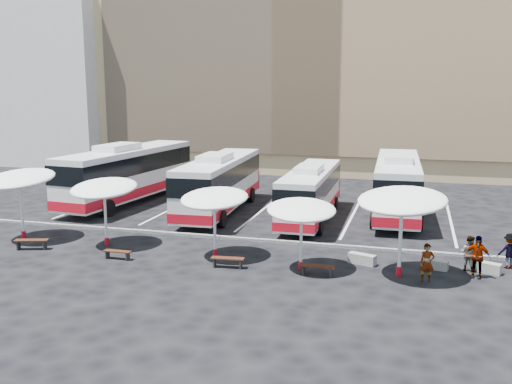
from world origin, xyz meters
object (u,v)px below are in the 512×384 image
(wood_bench_0, at_px, (31,242))
(wood_bench_3, at_px, (317,268))
(sunshade_0, at_px, (19,179))
(passenger_0, at_px, (427,263))
(sunshade_2, at_px, (214,198))
(bus_2, at_px, (311,191))
(passenger_3, at_px, (509,251))
(wood_bench_1, at_px, (117,253))
(conc_bench_2, at_px, (486,267))
(sunshade_4, at_px, (402,201))
(passenger_2, at_px, (477,257))
(bus_3, at_px, (397,183))
(passenger_1, at_px, (469,253))
(sunshade_3, at_px, (301,210))
(bus_0, at_px, (128,172))
(sunshade_1, at_px, (104,188))
(wood_bench_2, at_px, (228,260))
(conc_bench_0, at_px, (362,259))
(bus_1, at_px, (220,182))
(conc_bench_1, at_px, (435,265))

(wood_bench_0, relative_size, wood_bench_3, 1.13)
(sunshade_0, bearing_deg, passenger_0, -3.40)
(sunshade_2, bearing_deg, bus_2, 71.48)
(passenger_3, bearing_deg, sunshade_0, -8.60)
(wood_bench_1, relative_size, conc_bench_2, 1.09)
(wood_bench_0, bearing_deg, sunshade_4, 2.50)
(passenger_2, bearing_deg, wood_bench_1, -159.10)
(bus_3, distance_m, sunshade_0, 22.58)
(sunshade_4, relative_size, passenger_1, 2.92)
(sunshade_3, relative_size, sunshade_4, 0.82)
(conc_bench_2, height_order, passenger_3, passenger_3)
(bus_2, relative_size, passenger_2, 5.86)
(sunshade_4, bearing_deg, conc_bench_2, 22.85)
(wood_bench_3, xyz_separation_m, conc_bench_2, (7.19, 2.47, -0.12))
(sunshade_4, bearing_deg, passenger_1, 28.11)
(sunshade_2, height_order, passenger_3, sunshade_2)
(wood_bench_1, bearing_deg, bus_0, 115.88)
(bus_3, height_order, passenger_2, bus_3)
(wood_bench_0, bearing_deg, sunshade_1, 28.33)
(sunshade_4, bearing_deg, wood_bench_0, -177.50)
(sunshade_3, xyz_separation_m, passenger_1, (7.31, 1.82, -1.94))
(bus_3, relative_size, passenger_2, 6.74)
(sunshade_4, distance_m, passenger_3, 5.95)
(sunshade_2, relative_size, passenger_0, 2.13)
(sunshade_4, distance_m, passenger_1, 4.25)
(passenger_2, xyz_separation_m, passenger_3, (1.54, 1.78, -0.12))
(wood_bench_2, relative_size, passenger_0, 0.94)
(wood_bench_0, distance_m, conc_bench_0, 16.55)
(bus_2, height_order, conc_bench_2, bus_2)
(conc_bench_0, xyz_separation_m, passenger_0, (2.86, -1.72, 0.59))
(sunshade_3, bearing_deg, sunshade_1, 173.61)
(bus_3, height_order, conc_bench_2, bus_3)
(sunshade_2, xyz_separation_m, wood_bench_2, (1.14, -1.46, -2.53))
(passenger_3, bearing_deg, bus_3, -74.33)
(bus_1, relative_size, wood_bench_3, 8.26)
(sunshade_3, relative_size, wood_bench_2, 2.48)
(sunshade_1, height_order, sunshade_4, sunshade_4)
(wood_bench_1, bearing_deg, conc_bench_1, 9.83)
(sunshade_3, height_order, passenger_0, sunshade_3)
(bus_2, bearing_deg, conc_bench_2, -41.28)
(bus_2, height_order, sunshade_0, sunshade_0)
(passenger_2, bearing_deg, wood_bench_0, -161.39)
(sunshade_4, distance_m, wood_bench_2, 8.20)
(wood_bench_0, relative_size, passenger_1, 1.06)
(bus_1, bearing_deg, passenger_0, -42.50)
(sunshade_2, distance_m, wood_bench_2, 3.14)
(bus_0, bearing_deg, passenger_0, -24.68)
(conc_bench_2, distance_m, passenger_0, 3.30)
(bus_1, height_order, sunshade_0, bus_1)
(wood_bench_1, bearing_deg, conc_bench_0, 12.02)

